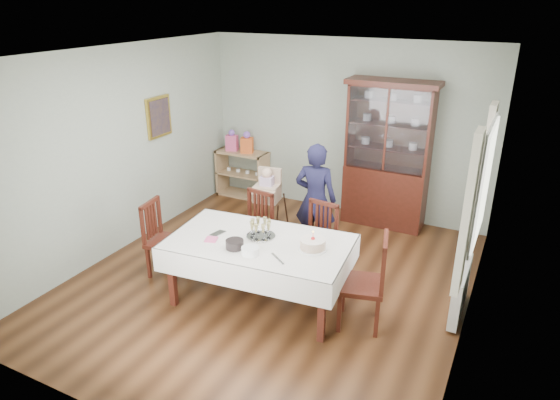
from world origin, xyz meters
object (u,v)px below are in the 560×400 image
Objects in this scene: chair_end_right at (362,299)px; woman at (316,200)px; china_cabinet at (388,153)px; chair_far_left at (253,242)px; high_chair at (267,209)px; birthday_cake at (313,244)px; chair_far_right at (315,256)px; champagne_tray at (261,232)px; chair_end_left at (167,253)px; dining_table at (260,271)px; sideboard at (243,174)px; gift_bag_orange at (247,143)px; gift_bag_pink at (232,141)px.

chair_end_right is 1.74m from woman.
china_cabinet is 2.32× the size of chair_far_left.
high_chair is 3.27× the size of birthday_cake.
chair_far_right is 0.96m from champagne_tray.
chair_end_right is 2.38m from high_chair.
chair_end_right is 0.77m from birthday_cake.
woman is 1.49× the size of high_chair.
china_cabinet is at bearing -44.46° from chair_end_left.
high_chair reaches higher than chair_far_right.
china_cabinet is (0.67, 2.69, 0.74)m from dining_table.
gift_bag_orange is at bearing -9.88° from sideboard.
sideboard is at bearing -144.96° from chair_end_right.
champagne_tray is (-0.12, -1.27, 0.06)m from woman.
chair_end_right is at bearing -41.96° from gift_bag_orange.
chair_far_left is 2.54× the size of gift_bag_orange.
gift_bag_pink is at bearing -39.18° from woman.
china_cabinet reaches higher than chair_end_left.
chair_end_right is 0.68× the size of woman.
woman reaches higher than chair_end_left.
chair_far_left is 0.87m from chair_far_right.
chair_far_left is at bearing -83.60° from high_chair.
china_cabinet is 1.48m from woman.
birthday_cake is (0.63, -0.01, -0.00)m from champagne_tray.
china_cabinet is at bearing -0.03° from gift_bag_pink.
dining_table is 2.33× the size of sideboard.
woman reaches higher than gift_bag_pink.
high_chair is at bearing -29.62° from chair_end_left.
high_chair reaches higher than chair_far_left.
birthday_cake is at bearing -95.34° from chair_end_left.
chair_far_right reaches higher than dining_table.
sideboard is at bearing 6.33° from gift_bag_pink.
gift_bag_orange is (-2.39, 0.00, -0.16)m from china_cabinet.
chair_end_right reaches higher than high_chair.
dining_table is 1.42m from woman.
chair_end_left is (-0.81, -0.75, 0.01)m from chair_far_left.
chair_far_left is at bearing -121.45° from china_cabinet.
dining_table is 2.04× the size of high_chair.
chair_end_right is 2.82× the size of gift_bag_orange.
china_cabinet reaches higher than chair_far_left.
woman is 0.90m from high_chair.
chair_end_left is 2.59× the size of gift_bag_orange.
chair_end_left is 2.01m from birthday_cake.
high_chair is at bearing -49.29° from gift_bag_orange.
chair_end_left is 2.51m from chair_end_right.
champagne_tray is (1.30, 0.09, 0.54)m from chair_end_left.
woman is 2.50m from gift_bag_pink.
birthday_cake is at bearing -48.28° from gift_bag_orange.
china_cabinet is at bearing -0.49° from sideboard.
chair_end_left is at bearing 36.78° from woman.
dining_table is at bearing -99.55° from chair_end_right.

